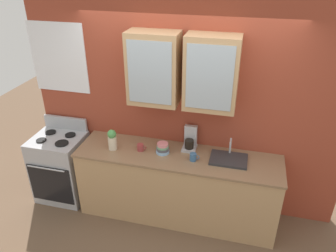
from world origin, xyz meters
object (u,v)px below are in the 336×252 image
at_px(coffee_maker, 190,140).
at_px(cup_near_bowls, 141,147).
at_px(vase, 112,139).
at_px(bowl_stack, 163,148).
at_px(cup_near_sink, 193,157).
at_px(stove_range, 61,167).
at_px(sink_faucet, 229,159).

bearing_deg(coffee_maker, cup_near_bowls, -160.00).
relative_size(vase, coffee_maker, 0.92).
distance_m(vase, cup_near_bowls, 0.36).
height_order(vase, coffee_maker, coffee_maker).
relative_size(bowl_stack, vase, 0.62).
bearing_deg(cup_near_bowls, bowl_stack, 4.55).
bearing_deg(coffee_maker, cup_near_sink, -71.04).
height_order(bowl_stack, cup_near_sink, bowl_stack).
bearing_deg(stove_range, coffee_maker, 6.58).
relative_size(stove_range, coffee_maker, 3.81).
bearing_deg(sink_faucet, cup_near_sink, -165.17).
relative_size(cup_near_sink, cup_near_bowls, 0.98).
bearing_deg(stove_range, vase, -3.89).
xyz_separation_m(vase, cup_near_sink, (1.01, -0.01, -0.09)).
bearing_deg(cup_near_bowls, vase, -172.05).
distance_m(stove_range, cup_near_sink, 1.90).
bearing_deg(vase, cup_near_sink, -0.32).
xyz_separation_m(vase, cup_near_bowls, (0.34, 0.05, -0.09)).
relative_size(bowl_stack, cup_near_sink, 1.45).
height_order(bowl_stack, cup_near_bowls, bowl_stack).
height_order(sink_faucet, coffee_maker, coffee_maker).
distance_m(vase, cup_near_sink, 1.01).
xyz_separation_m(sink_faucet, vase, (-1.41, -0.10, 0.12)).
relative_size(cup_near_sink, coffee_maker, 0.39).
distance_m(stove_range, vase, 1.02).
height_order(vase, cup_near_sink, vase).
bearing_deg(cup_near_bowls, sink_faucet, 2.84).
relative_size(sink_faucet, coffee_maker, 1.49).
xyz_separation_m(cup_near_bowls, coffee_maker, (0.57, 0.21, 0.06)).
height_order(stove_range, vase, vase).
bearing_deg(coffee_maker, sink_faucet, -17.57).
relative_size(bowl_stack, cup_near_bowls, 1.42).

